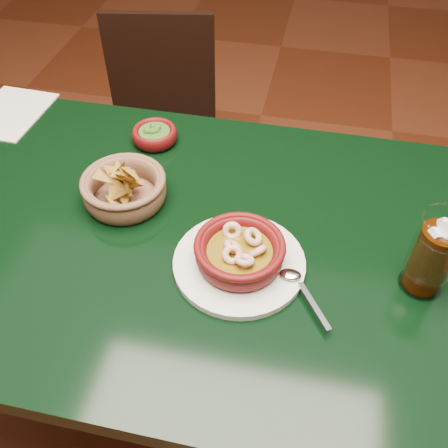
% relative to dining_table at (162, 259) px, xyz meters
% --- Properties ---
extents(ground, '(7.00, 7.00, 0.00)m').
position_rel_dining_table_xyz_m(ground, '(0.00, 0.00, -0.65)').
color(ground, '#471C0C').
rests_on(ground, ground).
extents(dining_table, '(1.20, 0.80, 0.75)m').
position_rel_dining_table_xyz_m(dining_table, '(0.00, 0.00, 0.00)').
color(dining_table, black).
rests_on(dining_table, ground).
extents(dining_chair, '(0.44, 0.44, 0.82)m').
position_rel_dining_table_xyz_m(dining_chair, '(-0.24, 0.70, -0.20)').
color(dining_chair, black).
rests_on(dining_chair, ground).
extents(shrimp_plate, '(0.30, 0.25, 0.08)m').
position_rel_dining_table_xyz_m(shrimp_plate, '(0.18, -0.06, 0.13)').
color(shrimp_plate, silver).
rests_on(shrimp_plate, dining_table).
extents(chip_basket, '(0.21, 0.21, 0.13)m').
position_rel_dining_table_xyz_m(chip_basket, '(-0.09, 0.06, 0.13)').
color(chip_basket, brown).
rests_on(chip_basket, dining_table).
extents(guacamole_ramekin, '(0.13, 0.13, 0.04)m').
position_rel_dining_table_xyz_m(guacamole_ramekin, '(-0.09, 0.27, 0.12)').
color(guacamole_ramekin, '#4A090A').
rests_on(guacamole_ramekin, dining_table).
extents(cola_drink, '(0.17, 0.17, 0.19)m').
position_rel_dining_table_xyz_m(cola_drink, '(0.51, -0.04, 0.18)').
color(cola_drink, white).
rests_on(cola_drink, dining_table).
extents(glass_ashtray, '(0.12, 0.12, 0.03)m').
position_rel_dining_table_xyz_m(glass_ashtray, '(-0.11, 0.04, 0.11)').
color(glass_ashtray, white).
rests_on(glass_ashtray, dining_table).
extents(paper_menu, '(0.18, 0.23, 0.00)m').
position_rel_dining_table_xyz_m(paper_menu, '(-0.49, 0.31, 0.10)').
color(paper_menu, beige).
rests_on(paper_menu, dining_table).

